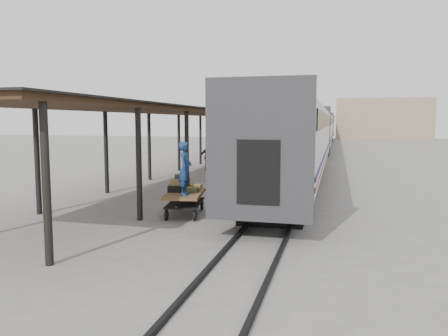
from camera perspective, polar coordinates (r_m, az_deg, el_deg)
name	(u,v)px	position (r m, az deg, el deg)	size (l,w,h in m)	color
ground	(194,211)	(17.04, -3.88, -5.59)	(160.00, 160.00, 0.00)	slate
train	(318,128)	(49.67, 12.15, 5.08)	(3.45, 76.01, 4.01)	silver
canopy	(241,116)	(40.77, 2.23, 6.86)	(4.90, 64.30, 4.15)	#422B19
rails	(317,152)	(49.99, 12.10, 2.06)	(1.54, 150.00, 0.12)	black
building_far	(382,119)	(94.24, 19.93, 6.06)	(18.00, 10.00, 8.00)	tan
building_left	(267,124)	(99.02, 5.66, 5.79)	(12.00, 8.00, 6.00)	tan
baggage_cart	(185,198)	(16.19, -5.11, -3.89)	(1.64, 2.58, 0.86)	brown
suitcase_stack	(183,185)	(16.48, -5.43, -2.21)	(1.14, 1.24, 0.60)	#363638
luggage_tug	(230,155)	(36.29, 0.83, 1.72)	(1.63, 1.97, 1.50)	#99110D
porter	(185,169)	(15.34, -5.08, -0.07)	(0.69, 0.45, 1.89)	navy
pedestrian	(208,157)	(30.67, -2.11, 1.43)	(1.13, 0.47, 1.92)	black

